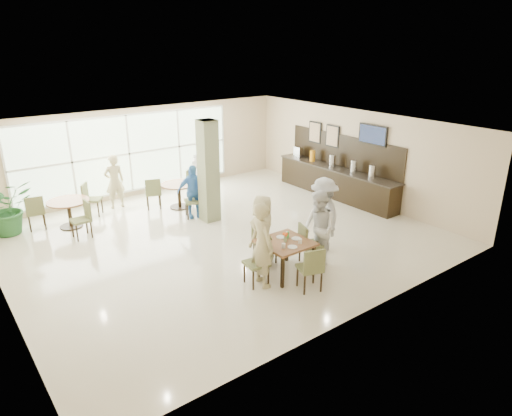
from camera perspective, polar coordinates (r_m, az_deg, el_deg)
ground at (r=11.77m, az=-4.32°, el=-3.61°), size 10.00×10.00×0.00m
room_shell at (r=11.18m, az=-4.55°, el=4.39°), size 10.00×10.00×10.00m
window_bank at (r=14.91m, az=-15.56°, el=6.55°), size 7.00×0.04×7.00m
column at (r=12.45m, az=-5.96°, el=4.55°), size 0.45×0.45×2.80m
main_table at (r=9.71m, az=3.67°, el=-4.67°), size 1.02×1.02×0.75m
round_table_left at (r=13.13m, az=-22.38°, el=0.13°), size 1.09×1.09×0.75m
round_table_right at (r=13.79m, az=-9.61°, el=2.31°), size 1.06×1.06×0.75m
chairs_main_table at (r=9.77m, az=3.69°, el=-5.76°), size 2.06×2.01×0.95m
chairs_table_left at (r=13.17m, az=-22.22°, el=-0.24°), size 2.13×1.95×0.95m
chairs_table_right at (r=13.80m, az=-9.40°, el=1.94°), size 2.06×1.97×0.95m
tabletop_clutter at (r=9.66m, az=4.10°, el=-3.87°), size 0.65×0.73×0.21m
buffet_counter at (r=14.81m, az=9.96°, el=3.50°), size 0.64×4.70×1.95m
wall_tv at (r=13.91m, az=14.39°, el=8.87°), size 0.06×1.00×0.58m
framed_art_a at (r=15.00m, az=9.54°, el=8.85°), size 0.05×0.55×0.70m
framed_art_b at (r=15.55m, az=7.39°, el=9.37°), size 0.05×0.55×0.70m
potted_plant at (r=13.34m, az=-28.72°, el=-0.00°), size 1.54×1.54×1.40m
teen_left at (r=9.18m, az=0.82°, el=-4.58°), size 0.52×0.71×1.79m
teen_far at (r=10.09m, az=0.81°, el=-2.79°), size 0.89×0.68×1.60m
teen_right at (r=10.10m, az=7.82°, el=-2.62°), size 0.85×0.98×1.72m
teen_standing at (r=10.85m, az=8.42°, el=-0.80°), size 0.99×1.30×1.78m
adult_a at (r=12.90m, az=-7.91°, el=2.06°), size 1.00×0.74×1.52m
adult_b at (r=14.06m, az=-7.05°, el=3.71°), size 1.02×1.56×1.55m
adult_standing at (r=14.13m, az=-17.27°, el=3.17°), size 0.62×0.42×1.63m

